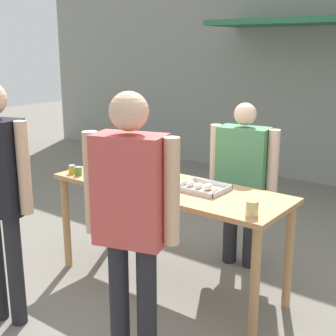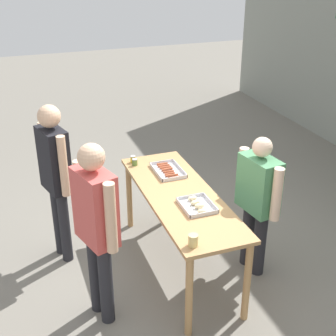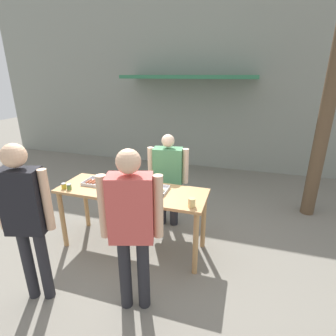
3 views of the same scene
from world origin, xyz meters
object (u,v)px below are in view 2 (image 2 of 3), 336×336
at_px(food_tray_buns, 197,205).
at_px(person_customer_with_cup, 96,220).
at_px(beer_cup, 193,240).
at_px(food_tray_sausages, 168,171).
at_px(person_customer_holding_hotdog, 55,170).
at_px(condiment_jar_ketchup, 135,162).
at_px(person_server_behind_table, 258,195).
at_px(condiment_jar_mustard, 133,159).

bearing_deg(food_tray_buns, person_customer_with_cup, -82.00).
distance_m(food_tray_buns, beer_cup, 0.67).
relative_size(food_tray_sausages, person_customer_holding_hotdog, 0.25).
bearing_deg(condiment_jar_ketchup, person_server_behind_table, 41.60).
height_order(person_server_behind_table, person_customer_holding_hotdog, person_customer_holding_hotdog).
distance_m(food_tray_buns, person_server_behind_table, 0.70).
bearing_deg(person_server_behind_table, condiment_jar_mustard, -148.85).
xyz_separation_m(condiment_jar_ketchup, person_customer_with_cup, (1.29, -0.73, 0.12)).
distance_m(condiment_jar_mustard, beer_cup, 1.84).
relative_size(food_tray_sausages, food_tray_buns, 1.22).
bearing_deg(condiment_jar_ketchup, beer_cup, 0.56).
height_order(condiment_jar_ketchup, person_customer_with_cup, person_customer_with_cup).
bearing_deg(condiment_jar_ketchup, person_customer_holding_hotdog, -78.56).
bearing_deg(person_server_behind_table, food_tray_sausages, -148.30).
bearing_deg(person_customer_holding_hotdog, condiment_jar_mustard, -88.80).
xyz_separation_m(condiment_jar_mustard, beer_cup, (1.84, 0.01, 0.01)).
distance_m(beer_cup, person_customer_holding_hotdog, 1.83).
bearing_deg(person_customer_holding_hotdog, food_tray_sausages, -110.25).
bearing_deg(person_customer_with_cup, food_tray_buns, -98.99).
relative_size(condiment_jar_ketchup, person_customer_with_cup, 0.04).
bearing_deg(condiment_jar_mustard, person_server_behind_table, 39.32).
xyz_separation_m(condiment_jar_mustard, person_customer_holding_hotdog, (0.28, -0.95, 0.14)).
distance_m(condiment_jar_mustard, person_server_behind_table, 1.59).
xyz_separation_m(food_tray_sausages, condiment_jar_mustard, (-0.39, -0.30, 0.03)).
distance_m(person_server_behind_table, person_customer_holding_hotdog, 2.18).
relative_size(person_server_behind_table, person_customer_with_cup, 0.87).
bearing_deg(condiment_jar_mustard, beer_cup, 0.40).
height_order(beer_cup, person_customer_holding_hotdog, person_customer_holding_hotdog).
bearing_deg(beer_cup, person_server_behind_table, 121.45).
xyz_separation_m(person_server_behind_table, person_customer_holding_hotdog, (-0.95, -1.95, 0.19)).
distance_m(condiment_jar_mustard, person_customer_with_cup, 1.57).
height_order(condiment_jar_ketchup, person_server_behind_table, person_server_behind_table).
relative_size(beer_cup, person_server_behind_table, 0.07).
distance_m(food_tray_sausages, person_server_behind_table, 1.09).
height_order(food_tray_buns, condiment_jar_mustard, condiment_jar_mustard).
xyz_separation_m(food_tray_buns, beer_cup, (0.60, -0.29, 0.03)).
height_order(condiment_jar_mustard, person_customer_with_cup, person_customer_with_cup).
relative_size(food_tray_sausages, condiment_jar_ketchup, 5.62).
bearing_deg(beer_cup, condiment_jar_ketchup, -179.44).
bearing_deg(person_customer_with_cup, food_tray_sausages, -63.29).
xyz_separation_m(food_tray_sausages, person_server_behind_table, (0.84, 0.70, -0.02)).
bearing_deg(condiment_jar_mustard, person_customer_with_cup, -28.06).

